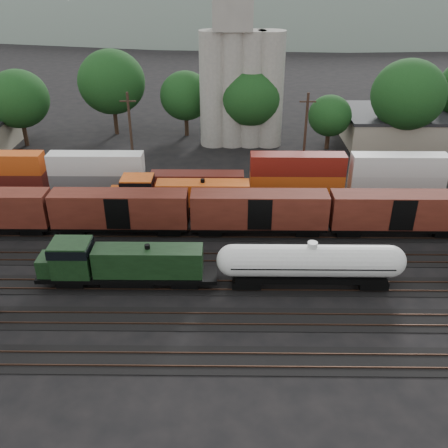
{
  "coord_description": "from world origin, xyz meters",
  "views": [
    {
      "loc": [
        1.55,
        -44.18,
        27.84
      ],
      "look_at": [
        1.06,
        2.0,
        3.0
      ],
      "focal_mm": 40.0,
      "sensor_mm": 36.0,
      "label": 1
    }
  ],
  "objects_px": {
    "green_locomotive": "(117,263)",
    "tank_car_a": "(311,263)",
    "grain_silo": "(240,76)",
    "orange_locomotive": "(177,195)"
  },
  "relations": [
    {
      "from": "green_locomotive",
      "to": "tank_car_a",
      "type": "height_order",
      "value": "tank_car_a"
    },
    {
      "from": "green_locomotive",
      "to": "grain_silo",
      "type": "distance_m",
      "value": 43.64
    },
    {
      "from": "green_locomotive",
      "to": "tank_car_a",
      "type": "relative_size",
      "value": 0.96
    },
    {
      "from": "orange_locomotive",
      "to": "grain_silo",
      "type": "distance_m",
      "value": 28.53
    },
    {
      "from": "tank_car_a",
      "to": "orange_locomotive",
      "type": "relative_size",
      "value": 0.95
    },
    {
      "from": "tank_car_a",
      "to": "grain_silo",
      "type": "xyz_separation_m",
      "value": [
        -5.92,
        41.0,
        8.52
      ]
    },
    {
      "from": "green_locomotive",
      "to": "tank_car_a",
      "type": "xyz_separation_m",
      "value": [
        18.08,
        0.0,
        0.18
      ]
    },
    {
      "from": "green_locomotive",
      "to": "tank_car_a",
      "type": "bearing_deg",
      "value": 0.0
    },
    {
      "from": "green_locomotive",
      "to": "grain_silo",
      "type": "bearing_deg",
      "value": 73.48
    },
    {
      "from": "grain_silo",
      "to": "tank_car_a",
      "type": "bearing_deg",
      "value": -81.78
    }
  ]
}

